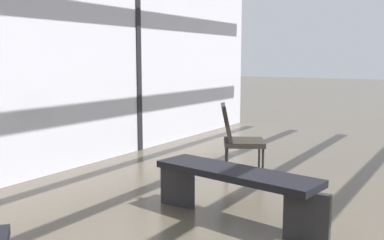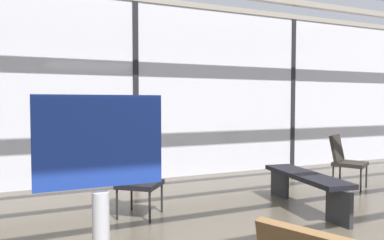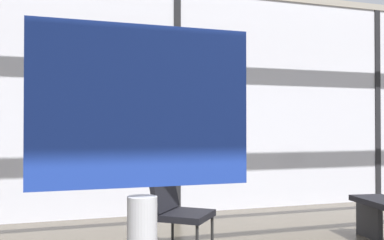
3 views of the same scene
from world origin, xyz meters
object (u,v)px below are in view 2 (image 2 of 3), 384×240
(lounge_chair_3, at_px, (133,176))
(waiting_bench, at_px, (306,182))
(parked_airplane, at_px, (57,75))
(lounge_chair_0, at_px, (345,158))

(lounge_chair_3, distance_m, waiting_bench, 2.26)
(lounge_chair_3, bearing_deg, parked_airplane, 41.97)
(lounge_chair_0, relative_size, lounge_chair_3, 1.00)
(parked_airplane, height_order, lounge_chair_3, parked_airplane)
(lounge_chair_3, bearing_deg, waiting_bench, -67.54)
(lounge_chair_0, distance_m, waiting_bench, 1.61)
(parked_airplane, relative_size, lounge_chair_3, 16.00)
(parked_airplane, distance_m, lounge_chair_0, 8.25)
(lounge_chair_3, relative_size, waiting_bench, 0.52)
(parked_airplane, bearing_deg, lounge_chair_3, -87.10)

